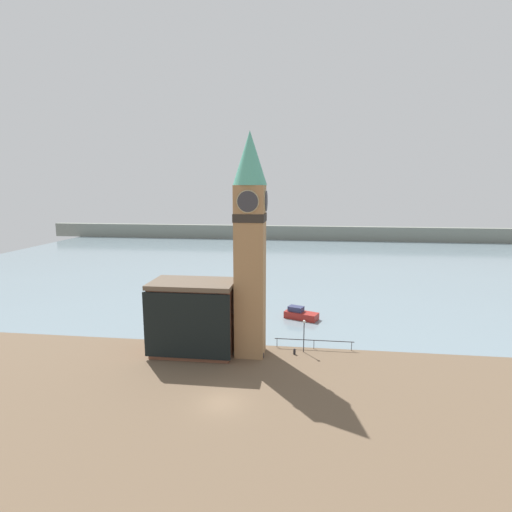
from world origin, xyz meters
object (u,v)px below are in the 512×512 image
object	(u,v)px
pier_building	(193,317)
lamp_post	(304,330)
mooring_bollard_near	(263,355)
mooring_bollard_far	(294,351)
clock_tower	(250,240)
boat_near	(300,314)

from	to	relation	value
pier_building	lamp_post	xyz separation A→B (m)	(12.65, 1.65, -1.52)
mooring_bollard_near	mooring_bollard_far	size ratio (longest dim) A/B	0.91
mooring_bollard_far	lamp_post	world-z (taller)	lamp_post
pier_building	mooring_bollard_near	xyz separation A→B (m)	(8.08, -0.57, -3.92)
clock_tower	mooring_bollard_near	distance (m)	13.04
clock_tower	pier_building	world-z (taller)	clock_tower
clock_tower	boat_near	xyz separation A→B (m)	(5.52, 13.22, -12.57)
clock_tower	mooring_bollard_far	distance (m)	13.83
mooring_bollard_far	mooring_bollard_near	bearing A→B (deg)	-157.37
pier_building	boat_near	size ratio (longest dim) A/B	1.85
mooring_bollard_far	clock_tower	bearing A→B (deg)	-175.15
pier_building	mooring_bollard_near	world-z (taller)	pier_building
pier_building	lamp_post	bearing A→B (deg)	7.43
mooring_bollard_far	lamp_post	bearing A→B (deg)	35.74
clock_tower	mooring_bollard_far	bearing A→B (deg)	4.85
pier_building	mooring_bollard_near	size ratio (longest dim) A/B	15.42
boat_near	mooring_bollard_near	world-z (taller)	boat_near
lamp_post	mooring_bollard_far	bearing A→B (deg)	-144.26
mooring_bollard_far	pier_building	bearing A→B (deg)	-175.56
boat_near	mooring_bollard_near	xyz separation A→B (m)	(-3.99, -14.26, -0.33)
mooring_bollard_far	lamp_post	distance (m)	2.68
clock_tower	lamp_post	xyz separation A→B (m)	(6.10, 1.18, -10.51)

